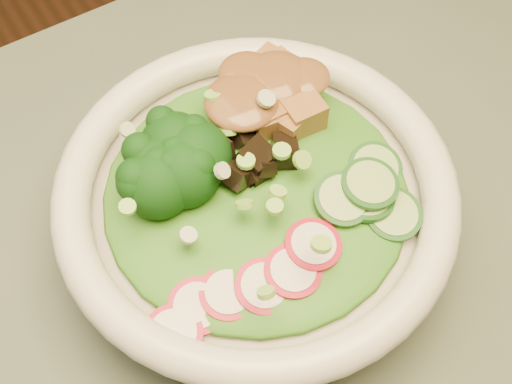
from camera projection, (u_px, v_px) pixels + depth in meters
salad_bowl at (256, 207)px, 0.48m from camera, size 0.27×0.27×0.07m
lettuce_bed at (256, 191)px, 0.47m from camera, size 0.20×0.20×0.02m
broccoli_florets at (159, 180)px, 0.45m from camera, size 0.08×0.07×0.04m
radish_slices at (260, 280)px, 0.43m from camera, size 0.11×0.04×0.02m
cucumber_slices at (357, 184)px, 0.46m from camera, size 0.07×0.07×0.04m
mushroom_heap at (256, 164)px, 0.46m from camera, size 0.07×0.07×0.04m
tofu_cubes at (259, 105)px, 0.49m from camera, size 0.09×0.06×0.04m
peanut_sauce at (259, 93)px, 0.48m from camera, size 0.07×0.06×0.02m
scallion_garnish at (256, 171)px, 0.45m from camera, size 0.19×0.19×0.02m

